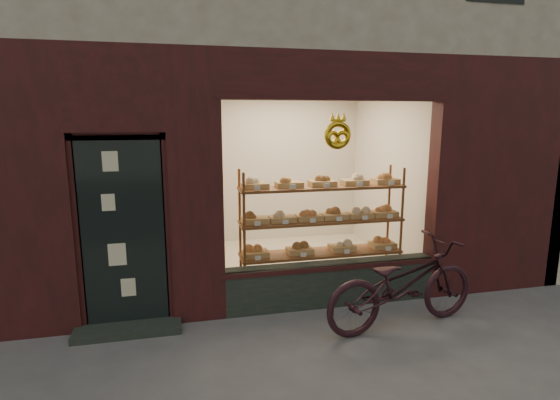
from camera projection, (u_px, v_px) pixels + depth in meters
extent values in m
cube|color=black|center=(331.00, 283.00, 5.55)|extent=(2.70, 0.25, 0.55)
cube|color=black|center=(124.00, 234.00, 4.79)|extent=(0.90, 0.04, 2.15)
cube|color=black|center=(128.00, 330.00, 4.84)|extent=(1.15, 0.35, 0.08)
torus|color=gold|center=(338.00, 135.00, 5.10)|extent=(0.33, 0.07, 0.33)
cube|color=#5A3518|center=(320.00, 288.00, 6.00)|extent=(2.20, 0.45, 0.04)
cube|color=#5A3518|center=(321.00, 253.00, 5.91)|extent=(2.20, 0.45, 0.03)
cube|color=#5A3518|center=(322.00, 220.00, 5.82)|extent=(2.20, 0.45, 0.04)
cube|color=#5A3518|center=(322.00, 187.00, 5.74)|extent=(2.20, 0.45, 0.04)
cylinder|color=#5A3518|center=(244.00, 240.00, 5.43)|extent=(0.04, 0.04, 1.70)
cylinder|color=#5A3518|center=(401.00, 230.00, 5.90)|extent=(0.04, 0.04, 1.70)
cylinder|color=#5A3518|center=(240.00, 232.00, 5.80)|extent=(0.04, 0.04, 1.70)
cylinder|color=#5A3518|center=(388.00, 224.00, 6.27)|extent=(0.04, 0.04, 1.70)
cube|color=olive|center=(255.00, 254.00, 5.70)|extent=(0.34, 0.24, 0.07)
sphere|color=#B36D39|center=(255.00, 247.00, 5.68)|extent=(0.11, 0.11, 0.11)
cube|color=beige|center=(258.00, 258.00, 5.52)|extent=(0.07, 0.01, 0.05)
cube|color=olive|center=(300.00, 251.00, 5.83)|extent=(0.34, 0.24, 0.07)
sphere|color=brown|center=(300.00, 244.00, 5.82)|extent=(0.11, 0.11, 0.11)
cube|color=beige|center=(303.00, 255.00, 5.65)|extent=(0.08, 0.01, 0.05)
cube|color=olive|center=(342.00, 248.00, 5.96)|extent=(0.34, 0.24, 0.07)
sphere|color=tan|center=(342.00, 242.00, 5.95)|extent=(0.11, 0.11, 0.11)
cube|color=beige|center=(347.00, 252.00, 5.79)|extent=(0.07, 0.01, 0.05)
cube|color=olive|center=(382.00, 245.00, 6.10)|extent=(0.34, 0.24, 0.07)
sphere|color=#B36D39|center=(383.00, 239.00, 6.08)|extent=(0.11, 0.11, 0.11)
cube|color=beige|center=(388.00, 249.00, 5.92)|extent=(0.08, 0.01, 0.05)
cube|color=olive|center=(255.00, 220.00, 5.61)|extent=(0.34, 0.24, 0.07)
sphere|color=brown|center=(255.00, 214.00, 5.60)|extent=(0.11, 0.11, 0.11)
cube|color=beige|center=(258.00, 224.00, 5.44)|extent=(0.07, 0.01, 0.06)
cube|color=olive|center=(282.00, 219.00, 5.69)|extent=(0.34, 0.24, 0.07)
sphere|color=tan|center=(282.00, 212.00, 5.68)|extent=(0.11, 0.11, 0.11)
cube|color=beige|center=(286.00, 222.00, 5.52)|extent=(0.08, 0.01, 0.06)
cube|color=olive|center=(309.00, 217.00, 5.77)|extent=(0.34, 0.24, 0.07)
sphere|color=#B36D39|center=(309.00, 211.00, 5.76)|extent=(0.11, 0.11, 0.11)
cube|color=beige|center=(313.00, 221.00, 5.60)|extent=(0.07, 0.01, 0.06)
cube|color=olive|center=(334.00, 216.00, 5.85)|extent=(0.34, 0.24, 0.07)
sphere|color=brown|center=(335.00, 210.00, 5.84)|extent=(0.11, 0.11, 0.11)
cube|color=beige|center=(339.00, 219.00, 5.68)|extent=(0.07, 0.01, 0.06)
cube|color=olive|center=(359.00, 215.00, 5.93)|extent=(0.34, 0.24, 0.07)
sphere|color=tan|center=(360.00, 209.00, 5.92)|extent=(0.11, 0.11, 0.11)
cube|color=beige|center=(365.00, 218.00, 5.76)|extent=(0.08, 0.01, 0.06)
cube|color=olive|center=(384.00, 213.00, 6.01)|extent=(0.34, 0.24, 0.07)
sphere|color=#B36D39|center=(384.00, 207.00, 6.00)|extent=(0.11, 0.11, 0.11)
cube|color=beige|center=(390.00, 216.00, 5.84)|extent=(0.08, 0.01, 0.06)
cube|color=olive|center=(255.00, 186.00, 5.53)|extent=(0.34, 0.24, 0.07)
sphere|color=tan|center=(255.00, 179.00, 5.51)|extent=(0.11, 0.11, 0.11)
cube|color=beige|center=(257.00, 188.00, 5.35)|extent=(0.07, 0.01, 0.06)
cube|color=olive|center=(289.00, 184.00, 5.63)|extent=(0.34, 0.24, 0.07)
sphere|color=#B36D39|center=(289.00, 178.00, 5.61)|extent=(0.11, 0.11, 0.11)
cube|color=beige|center=(293.00, 187.00, 5.45)|extent=(0.07, 0.01, 0.06)
cube|color=olive|center=(322.00, 183.00, 5.73)|extent=(0.34, 0.24, 0.07)
sphere|color=brown|center=(322.00, 177.00, 5.71)|extent=(0.11, 0.11, 0.11)
cube|color=beige|center=(327.00, 185.00, 5.55)|extent=(0.07, 0.01, 0.06)
cube|color=olive|center=(354.00, 182.00, 5.83)|extent=(0.34, 0.24, 0.07)
sphere|color=tan|center=(354.00, 176.00, 5.81)|extent=(0.11, 0.11, 0.11)
cube|color=beige|center=(360.00, 184.00, 5.65)|extent=(0.07, 0.01, 0.06)
cube|color=olive|center=(385.00, 181.00, 5.93)|extent=(0.34, 0.24, 0.07)
sphere|color=#B36D39|center=(386.00, 175.00, 5.91)|extent=(0.11, 0.11, 0.11)
cube|color=beige|center=(392.00, 183.00, 5.75)|extent=(0.08, 0.01, 0.06)
imported|color=black|center=(403.00, 284.00, 4.92)|extent=(2.02, 0.98, 1.02)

